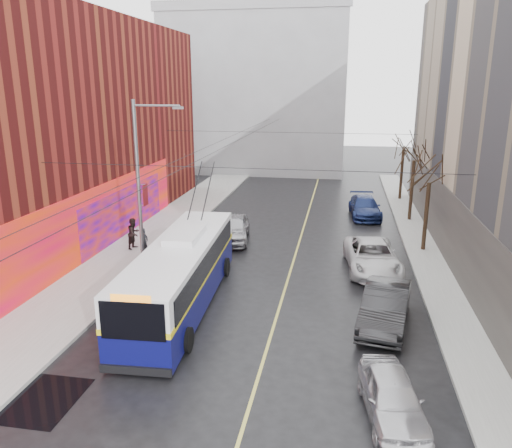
{
  "coord_description": "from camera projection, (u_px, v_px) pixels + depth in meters",
  "views": [
    {
      "loc": [
        4.03,
        -13.78,
        9.69
      ],
      "look_at": [
        -0.31,
        10.91,
        2.67
      ],
      "focal_mm": 35.0,
      "sensor_mm": 36.0,
      "label": 1
    }
  ],
  "objects": [
    {
      "name": "tree_far",
      "position": [
        404.0,
        141.0,
        41.92
      ],
      "size": [
        3.2,
        3.2,
        6.57
      ],
      "color": "black",
      "rests_on": "ground"
    },
    {
      "name": "lane_line",
      "position": [
        295.0,
        255.0,
        29.38
      ],
      "size": [
        0.12,
        50.0,
        0.01
      ],
      "primitive_type": "cube",
      "color": "#BFB74C",
      "rests_on": "ground"
    },
    {
      "name": "trolleybus",
      "position": [
        181.0,
        273.0,
        22.22
      ],
      "size": [
        3.26,
        12.13,
        5.7
      ],
      "rotation": [
        0.0,
        0.0,
        0.05
      ],
      "color": "#090A44",
      "rests_on": "ground"
    },
    {
      "name": "puddle",
      "position": [
        36.0,
        399.0,
        15.91
      ],
      "size": [
        2.67,
        2.72,
        0.01
      ],
      "primitive_type": "cube",
      "color": "black",
      "rests_on": "ground"
    },
    {
      "name": "tree_near",
      "position": [
        430.0,
        169.0,
        28.69
      ],
      "size": [
        3.2,
        3.2,
        6.4
      ],
      "color": "black",
      "rests_on": "ground"
    },
    {
      "name": "sidewalk_right",
      "position": [
        434.0,
        274.0,
        26.21
      ],
      "size": [
        2.0,
        60.0,
        0.15
      ],
      "primitive_type": "cube",
      "color": "gray",
      "rests_on": "ground"
    },
    {
      "name": "tree_mid",
      "position": [
        415.0,
        150.0,
        35.25
      ],
      "size": [
        3.2,
        3.2,
        6.68
      ],
      "color": "black",
      "rests_on": "ground"
    },
    {
      "name": "catenary_wires",
      "position": [
        230.0,
        146.0,
        29.1
      ],
      "size": [
        18.0,
        60.0,
        0.22
      ],
      "color": "black"
    },
    {
      "name": "pedestrian_a",
      "position": [
        144.0,
        243.0,
        28.3
      ],
      "size": [
        0.54,
        0.71,
        1.75
      ],
      "primitive_type": "imported",
      "rotation": [
        0.0,
        0.0,
        1.37
      ],
      "color": "black",
      "rests_on": "sidewalk_left"
    },
    {
      "name": "parked_car_d",
      "position": [
        365.0,
        207.0,
        37.7
      ],
      "size": [
        2.57,
        5.4,
        1.52
      ],
      "primitive_type": "imported",
      "rotation": [
        0.0,
        0.0,
        0.09
      ],
      "color": "navy",
      "rests_on": "ground"
    },
    {
      "name": "streetlight_pole",
      "position": [
        141.0,
        183.0,
        25.56
      ],
      "size": [
        2.65,
        0.6,
        9.0
      ],
      "color": "slate",
      "rests_on": "ground"
    },
    {
      "name": "following_car",
      "position": [
        233.0,
        228.0,
        31.91
      ],
      "size": [
        2.6,
        5.07,
        1.65
      ],
      "primitive_type": "imported",
      "rotation": [
        0.0,
        0.0,
        0.14
      ],
      "color": "#A4A4A8",
      "rests_on": "ground"
    },
    {
      "name": "parked_car_c",
      "position": [
        372.0,
        256.0,
        26.77
      ],
      "size": [
        3.22,
        5.98,
        1.59
      ],
      "primitive_type": "imported",
      "rotation": [
        0.0,
        0.0,
        0.1
      ],
      "color": "silver",
      "rests_on": "ground"
    },
    {
      "name": "building_left",
      "position": [
        12.0,
        130.0,
        30.41
      ],
      "size": [
        12.11,
        36.0,
        14.0
      ],
      "color": "#5F1313",
      "rests_on": "ground"
    },
    {
      "name": "parked_car_a",
      "position": [
        392.0,
        397.0,
        14.92
      ],
      "size": [
        2.19,
        4.2,
        1.36
      ],
      "primitive_type": "imported",
      "rotation": [
        0.0,
        0.0,
        0.15
      ],
      "color": "#BBBBC0",
      "rests_on": "ground"
    },
    {
      "name": "pedestrian_b",
      "position": [
        134.0,
        233.0,
        29.88
      ],
      "size": [
        0.88,
        1.04,
        1.87
      ],
      "primitive_type": "imported",
      "rotation": [
        0.0,
        0.0,
        1.36
      ],
      "color": "black",
      "rests_on": "sidewalk_left"
    },
    {
      "name": "sidewalk_left",
      "position": [
        129.0,
        256.0,
        29.05
      ],
      "size": [
        4.0,
        60.0,
        0.15
      ],
      "primitive_type": "cube",
      "color": "gray",
      "rests_on": "ground"
    },
    {
      "name": "pigeons_flying",
      "position": [
        205.0,
        140.0,
        25.5
      ],
      "size": [
        2.58,
        2.66,
        2.26
      ],
      "color": "slate"
    },
    {
      "name": "building_far",
      "position": [
        259.0,
        91.0,
        57.59
      ],
      "size": [
        20.5,
        12.1,
        18.0
      ],
      "color": "gray",
      "rests_on": "ground"
    },
    {
      "name": "parked_car_b",
      "position": [
        385.0,
        306.0,
        20.63
      ],
      "size": [
        2.61,
        5.3,
        1.67
      ],
      "primitive_type": "imported",
      "rotation": [
        0.0,
        0.0,
        -0.17
      ],
      "color": "black",
      "rests_on": "ground"
    },
    {
      "name": "ground",
      "position": [
        208.0,
        391.0,
        16.35
      ],
      "size": [
        140.0,
        140.0,
        0.0
      ],
      "primitive_type": "plane",
      "color": "black",
      "rests_on": "ground"
    }
  ]
}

